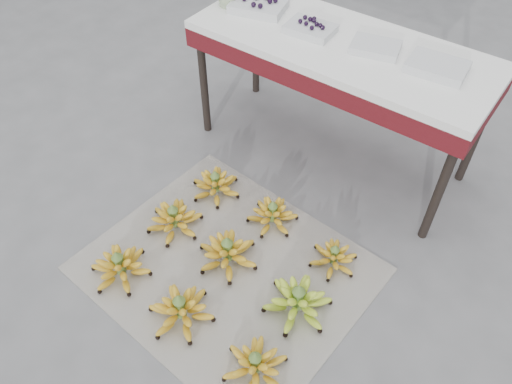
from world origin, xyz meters
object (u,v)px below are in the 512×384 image
Objects in this scene: bunch_front_left at (120,267)px; bunch_back_center at (273,215)px; newspaper_mat at (227,269)px; tray_left at (310,28)px; tray_far_left at (258,6)px; tray_far_right at (437,67)px; bunch_back_right at (334,257)px; bunch_back_left at (216,185)px; bunch_mid_left at (174,219)px; bunch_front_right at (255,365)px; bunch_mid_center at (228,253)px; bunch_front_center at (181,310)px; tray_right at (376,47)px; bunch_mid_right at (298,301)px; vendor_table at (341,56)px.

bunch_back_center is (0.39, 0.68, -0.00)m from bunch_front_left.
newspaper_mat is 1.25m from tray_left.
newspaper_mat is 0.37m from bunch_back_center.
tray_far_left is 1.17× the size of tray_far_right.
bunch_back_right is 0.86× the size of tray_far_left.
bunch_back_center is at bearing -122.52° from tray_far_right.
bunch_mid_left is at bearing -77.88° from bunch_back_left.
bunch_front_right is 0.86× the size of bunch_mid_center.
bunch_back_left is 0.75m from bunch_back_right.
bunch_front_center is 1.39× the size of bunch_back_right.
bunch_back_right is at bearing 12.00° from bunch_back_left.
bunch_front_center is 1.60m from tray_far_left.
newspaper_mat is 4.53× the size of bunch_back_right.
bunch_front_center is 0.36m from bunch_mid_center.
tray_right is at bearing 99.46° from bunch_mid_center.
bunch_mid_right is (0.39, 0.01, 0.07)m from newspaper_mat.
bunch_mid_left is 0.81m from bunch_back_right.
bunch_back_center is (0.01, 0.69, -0.01)m from bunch_front_center.
bunch_mid_left is (-0.78, 0.37, 0.00)m from bunch_front_right.
bunch_mid_right is 1.52× the size of tray_right.
tray_right is (0.17, 0.02, 0.10)m from vendor_table.
bunch_back_left is (-0.36, 0.68, -0.00)m from bunch_front_center.
bunch_mid_left is 0.35m from bunch_mid_center.
tray_left reaches higher than newspaper_mat.
bunch_front_right is 0.86m from bunch_mid_left.
bunch_front_right is at bearing -78.26° from tray_right.
bunch_back_center is at bearing -49.02° from tray_far_left.
bunch_mid_left reaches higher than bunch_front_right.
bunch_front_left is 0.84m from bunch_mid_right.
bunch_back_right is at bearing -57.54° from vendor_table.
tray_right is at bearing 59.08° from bunch_back_center.
tray_left is (-0.62, 1.31, 0.69)m from bunch_front_right.
bunch_front_left is 0.19× the size of vendor_table.
bunch_back_left is at bearing 94.13° from bunch_front_center.
bunch_front_right is at bearing -76.28° from bunch_back_right.
bunch_front_right is 0.96× the size of bunch_back_center.
newspaper_mat is 1.34m from tray_far_right.
bunch_mid_center is 1.51× the size of tray_left.
bunch_mid_right is at bearing -10.13° from bunch_back_left.
bunch_back_right is (0.75, -0.03, -0.01)m from bunch_back_left.
bunch_front_right is at bearing -90.93° from tray_far_right.
tray_far_left is at bearing 178.43° from vendor_table.
bunch_mid_right is (0.41, -0.03, 0.00)m from bunch_mid_center.
tray_far_right is at bearing 4.14° from tray_left.
tray_right is at bearing 84.56° from bunch_mid_right.
tray_left is (0.34, -0.03, -0.00)m from tray_far_left.
tray_right reaches higher than bunch_front_right.
bunch_back_right is at bearing 34.83° from bunch_front_center.
bunch_mid_center reaches higher than bunch_back_center.
tray_far_left is at bearing 112.28° from bunch_mid_left.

